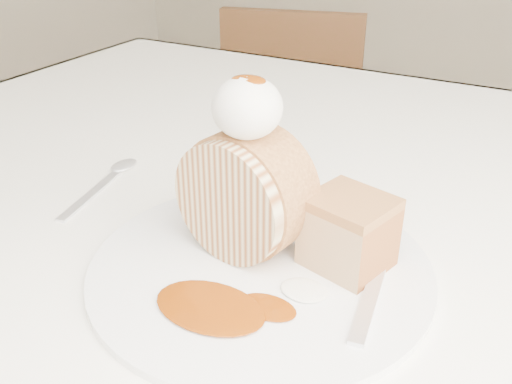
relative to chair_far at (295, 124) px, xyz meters
The scene contains 10 objects.
table 0.98m from the chair_far, 60.52° to the right, with size 1.40×0.90×0.75m.
chair_far is the anchor object (origin of this frame).
plate 1.18m from the chair_far, 66.78° to the right, with size 0.30×0.30×0.01m, color white.
roulade_slice 1.18m from the chair_far, 67.60° to the right, with size 0.11×0.11×0.06m, color beige.
cake_chunk 1.19m from the chair_far, 62.97° to the right, with size 0.07×0.06×0.06m, color #B47944.
whipped_cream 1.21m from the chair_far, 67.44° to the right, with size 0.06×0.06×0.05m, color white.
caramel_drizzle 1.22m from the chair_far, 67.39° to the right, with size 0.03×0.02×0.01m, color #722D04.
caramel_pool 1.25m from the chair_far, 68.41° to the right, with size 0.09×0.06×0.00m, color #722D04, non-canonical shape.
fork 1.22m from the chair_far, 62.19° to the right, with size 0.02×0.18×0.00m, color silver.
spoon 1.09m from the chair_far, 77.88° to the right, with size 0.02×0.15×0.00m, color silver.
Camera 1 is at (0.18, -0.38, 1.05)m, focal length 40.00 mm.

